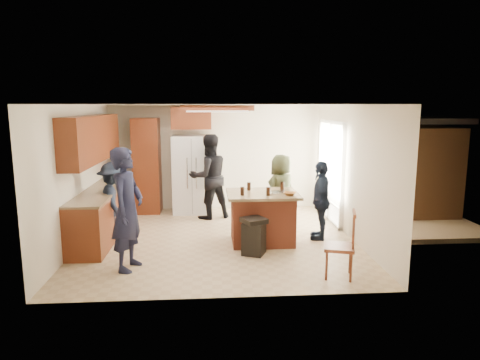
{
  "coord_description": "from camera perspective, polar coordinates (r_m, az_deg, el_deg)",
  "views": [
    {
      "loc": [
        -0.16,
        -7.75,
        2.49
      ],
      "look_at": [
        0.4,
        -0.14,
        1.15
      ],
      "focal_mm": 32.0,
      "sensor_mm": 36.0,
      "label": 1
    }
  ],
  "objects": [
    {
      "name": "left_cabinetry",
      "position": [
        8.55,
        -18.21,
        -0.88
      ],
      "size": [
        0.64,
        3.0,
        2.3
      ],
      "color": "maroon",
      "rests_on": "ground"
    },
    {
      "name": "spindle_chair",
      "position": [
        6.45,
        13.28,
        -8.7
      ],
      "size": [
        0.52,
        0.52,
        0.99
      ],
      "color": "maroon",
      "rests_on": "ground"
    },
    {
      "name": "person_side_right",
      "position": [
        8.12,
        10.73,
        -2.67
      ],
      "size": [
        0.64,
        0.95,
        1.48
      ],
      "primitive_type": "imported",
      "rotation": [
        0.0,
        0.0,
        -1.81
      ],
      "color": "#1B2537",
      "rests_on": "ground"
    },
    {
      "name": "kitchen_island",
      "position": [
        7.83,
        2.98,
        -4.96
      ],
      "size": [
        1.28,
        1.03,
        0.93
      ],
      "color": "#963D26",
      "rests_on": "ground"
    },
    {
      "name": "person_counter",
      "position": [
        8.19,
        -16.49,
        -2.81
      ],
      "size": [
        0.75,
        1.05,
        1.47
      ],
      "primitive_type": "imported",
      "rotation": [
        0.0,
        0.0,
        1.94
      ],
      "color": "#182031",
      "rests_on": "ground"
    },
    {
      "name": "trash_bin",
      "position": [
        7.25,
        1.86,
        -7.46
      ],
      "size": [
        0.48,
        0.48,
        0.63
      ],
      "color": "black",
      "rests_on": "ground"
    },
    {
      "name": "room_shell",
      "position": [
        10.55,
        21.33,
        0.42
      ],
      "size": [
        8.0,
        5.2,
        5.0
      ],
      "color": "tan",
      "rests_on": "ground"
    },
    {
      "name": "person_front_left",
      "position": [
        6.68,
        -14.8,
        -3.8
      ],
      "size": [
        0.65,
        0.78,
        1.88
      ],
      "primitive_type": "imported",
      "rotation": [
        0.0,
        0.0,
        1.33
      ],
      "color": "#191B32",
      "rests_on": "ground"
    },
    {
      "name": "island_items",
      "position": [
        7.65,
        4.61,
        -1.51
      ],
      "size": [
        1.0,
        0.66,
        0.15
      ],
      "color": "silver",
      "rests_on": "kitchen_island"
    },
    {
      "name": "back_wall_units",
      "position": [
        10.08,
        -10.85,
        3.45
      ],
      "size": [
        1.8,
        0.6,
        2.45
      ],
      "color": "maroon",
      "rests_on": "ground"
    },
    {
      "name": "person_behind_right",
      "position": [
        8.76,
        5.48,
        -1.5
      ],
      "size": [
        0.87,
        0.85,
        1.51
      ],
      "primitive_type": "imported",
      "rotation": [
        0.0,
        0.0,
        3.86
      ],
      "color": "#313820",
      "rests_on": "ground"
    },
    {
      "name": "refrigerator",
      "position": [
        10.0,
        -6.36,
        0.75
      ],
      "size": [
        0.9,
        0.76,
        1.8
      ],
      "color": "white",
      "rests_on": "ground"
    },
    {
      "name": "person_behind_left",
      "position": [
        9.43,
        -4.16,
        0.44
      ],
      "size": [
        1.05,
        0.87,
        1.87
      ],
      "primitive_type": "imported",
      "rotation": [
        0.0,
        0.0,
        3.54
      ],
      "color": "black",
      "rests_on": "ground"
    }
  ]
}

